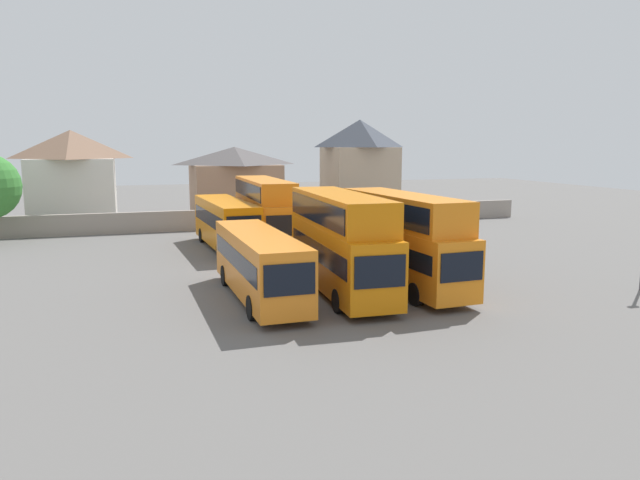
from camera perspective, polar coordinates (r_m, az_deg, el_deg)
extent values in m
plane|color=#605E5B|center=(47.53, -5.51, -0.04)|extent=(140.00, 140.00, 0.00)
cube|color=gray|center=(54.48, -7.16, 2.06)|extent=(56.00, 0.50, 1.80)
cube|color=orange|center=(29.35, -5.84, -2.18)|extent=(2.64, 10.96, 2.92)
cube|color=black|center=(24.08, -2.92, -3.81)|extent=(2.16, 0.12, 1.31)
cube|color=black|center=(29.28, -5.85, -1.51)|extent=(2.66, 10.09, 0.92)
cylinder|color=black|center=(26.73, -1.79, -6.06)|extent=(0.32, 1.11, 1.10)
cylinder|color=black|center=(26.19, -6.54, -6.44)|extent=(0.32, 1.11, 1.10)
cylinder|color=black|center=(33.08, -5.21, -3.12)|extent=(0.32, 1.11, 1.10)
cylinder|color=black|center=(32.65, -9.07, -3.37)|extent=(0.32, 1.11, 1.10)
cube|color=orange|center=(30.37, 2.00, -1.60)|extent=(3.06, 11.14, 3.09)
cube|color=black|center=(25.16, 5.76, -3.03)|extent=(2.28, 0.18, 1.39)
cube|color=black|center=(30.30, 2.00, -0.91)|extent=(3.06, 10.26, 0.97)
cube|color=orange|center=(30.28, 1.87, 2.89)|extent=(2.98, 10.58, 1.64)
cube|color=black|center=(30.28, 1.87, 2.89)|extent=(3.05, 10.04, 1.15)
cylinder|color=black|center=(27.90, 6.43, -5.46)|extent=(0.35, 1.11, 1.10)
cylinder|color=black|center=(27.13, 1.72, -5.83)|extent=(0.35, 1.11, 1.10)
cylinder|color=black|center=(34.18, 2.19, -2.69)|extent=(0.35, 1.11, 1.10)
cylinder|color=black|center=(33.56, -1.70, -2.91)|extent=(0.35, 1.11, 1.10)
cube|color=orange|center=(31.75, 8.01, -1.35)|extent=(3.00, 10.74, 2.94)
cube|color=black|center=(27.21, 13.39, -2.51)|extent=(2.18, 0.19, 1.32)
cube|color=black|center=(31.69, 8.02, -0.72)|extent=(3.00, 9.89, 0.93)
cube|color=orange|center=(31.65, 7.87, 2.85)|extent=(2.92, 10.20, 1.68)
cube|color=black|center=(31.65, 7.87, 2.85)|extent=(2.99, 9.68, 1.17)
cylinder|color=black|center=(29.84, 12.91, -4.68)|extent=(0.35, 1.11, 1.10)
cylinder|color=black|center=(28.67, 9.10, -5.12)|extent=(0.35, 1.11, 1.10)
cylinder|color=black|center=(35.37, 7.03, -2.35)|extent=(0.35, 1.11, 1.10)
cylinder|color=black|center=(34.39, 3.67, -2.63)|extent=(0.35, 1.11, 1.10)
cube|color=orange|center=(43.87, -8.99, 1.69)|extent=(3.19, 11.36, 3.18)
cube|color=black|center=(38.36, -7.25, 1.24)|extent=(2.26, 0.20, 1.43)
cube|color=black|center=(43.82, -9.00, 2.18)|extent=(3.18, 10.47, 1.00)
cylinder|color=black|center=(40.99, -6.31, -0.75)|extent=(0.36, 1.11, 1.10)
cylinder|color=black|center=(40.47, -9.55, -0.95)|extent=(0.36, 1.11, 1.10)
cylinder|color=black|center=(47.68, -8.43, 0.60)|extent=(0.36, 1.11, 1.10)
cylinder|color=black|center=(47.23, -11.23, 0.44)|extent=(0.36, 1.11, 1.10)
cube|color=orange|center=(44.85, -5.26, 1.87)|extent=(2.78, 11.75, 3.10)
cube|color=black|center=(39.11, -3.54, 1.37)|extent=(2.27, 0.12, 1.39)
cube|color=black|center=(44.80, -5.26, 2.34)|extent=(2.80, 10.81, 0.97)
cube|color=orange|center=(44.90, -5.38, 4.83)|extent=(2.71, 11.16, 1.52)
cube|color=black|center=(44.90, -5.38, 4.83)|extent=(2.80, 10.58, 1.06)
cylinder|color=black|center=(41.80, -2.64, -0.51)|extent=(0.32, 1.11, 1.10)
cylinder|color=black|center=(41.30, -5.83, -0.67)|extent=(0.32, 1.11, 1.10)
cylinder|color=black|center=(48.79, -4.72, 0.86)|extent=(0.32, 1.11, 1.10)
cylinder|color=black|center=(48.36, -7.47, 0.74)|extent=(0.32, 1.11, 1.10)
cube|color=orange|center=(46.05, 0.22, 2.02)|extent=(2.78, 10.15, 2.97)
cube|color=black|center=(41.29, 2.54, 1.68)|extent=(2.25, 0.13, 1.34)
cube|color=black|center=(46.00, 0.22, 2.46)|extent=(2.80, 9.34, 0.94)
cylinder|color=black|center=(43.74, 3.03, -0.08)|extent=(0.32, 1.11, 1.10)
cylinder|color=black|center=(42.93, 0.12, -0.25)|extent=(0.32, 1.11, 1.10)
cylinder|color=black|center=(49.53, 0.31, 1.01)|extent=(0.32, 1.11, 1.10)
cylinder|color=black|center=(48.81, -2.29, 0.89)|extent=(0.32, 1.11, 1.10)
cube|color=silver|center=(60.84, -22.44, 4.28)|extent=(7.45, 7.76, 6.24)
pyramid|color=brown|center=(60.68, -22.70, 8.44)|extent=(7.82, 8.15, 2.61)
cube|color=#9E7A60|center=(62.48, -8.09, 4.64)|extent=(8.61, 7.53, 5.48)
pyramid|color=#514C4C|center=(62.31, -8.16, 7.98)|extent=(9.04, 7.90, 1.80)
cube|color=tan|center=(65.67, 3.78, 5.68)|extent=(7.02, 6.52, 7.22)
pyramid|color=#3D424C|center=(65.56, 3.82, 10.12)|extent=(7.37, 6.85, 2.94)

